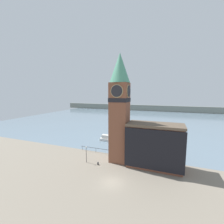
{
  "coord_description": "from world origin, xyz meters",
  "views": [
    {
      "loc": [
        8.83,
        -23.28,
        15.93
      ],
      "look_at": [
        -2.53,
        6.63,
        11.8
      ],
      "focal_mm": 24.0,
      "sensor_mm": 36.0,
      "label": 1
    }
  ],
  "objects": [
    {
      "name": "pier_railing",
      "position": [
        -9.05,
        11.47,
        0.94
      ],
      "size": [
        9.1,
        0.08,
        1.09
      ],
      "color": "#333338",
      "rests_on": "ground_plane"
    },
    {
      "name": "water",
      "position": [
        0.0,
        71.72,
        -0.0
      ],
      "size": [
        160.0,
        120.0,
        0.0
      ],
      "color": "slate",
      "rests_on": "ground_plane"
    },
    {
      "name": "mooring_bollard_near",
      "position": [
        -5.29,
        5.09,
        0.35
      ],
      "size": [
        0.34,
        0.34,
        0.66
      ],
      "color": "black",
      "rests_on": "ground_plane"
    },
    {
      "name": "far_shoreline",
      "position": [
        0.0,
        111.72,
        2.5
      ],
      "size": [
        180.0,
        3.0,
        5.0
      ],
      "color": "gray",
      "rests_on": "water"
    },
    {
      "name": "lamp_post",
      "position": [
        -8.3,
        5.21,
        2.69
      ],
      "size": [
        0.32,
        0.32,
        3.83
      ],
      "color": "black",
      "rests_on": "ground_plane"
    },
    {
      "name": "ground_plane",
      "position": [
        0.0,
        0.0,
        0.0
      ],
      "size": [
        160.0,
        160.0,
        0.0
      ],
      "primitive_type": "plane",
      "color": "gray"
    },
    {
      "name": "pier_building",
      "position": [
        6.4,
        8.67,
        4.76
      ],
      "size": [
        11.69,
        5.54,
        9.47
      ],
      "color": "brown",
      "rests_on": "ground_plane"
    },
    {
      "name": "clock_tower",
      "position": [
        -1.53,
        8.83,
        13.07
      ],
      "size": [
        4.53,
        4.53,
        24.58
      ],
      "color": "brown",
      "rests_on": "ground_plane"
    },
    {
      "name": "boat_near",
      "position": [
        -9.69,
        21.39,
        0.7
      ],
      "size": [
        5.6,
        2.09,
        1.96
      ],
      "rotation": [
        0.0,
        0.0,
        -0.0
      ],
      "color": "silver",
      "rests_on": "water"
    }
  ]
}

